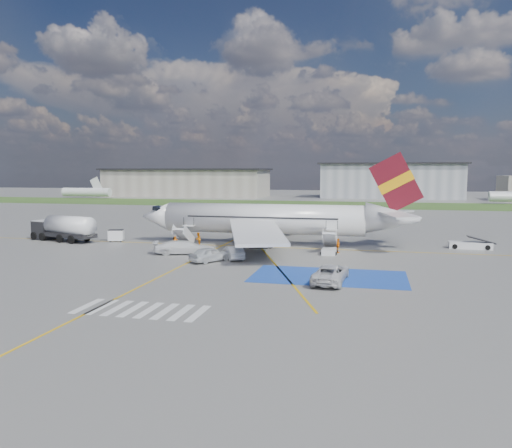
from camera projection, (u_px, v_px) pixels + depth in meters
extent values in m
plane|color=#60605E|center=(235.00, 264.00, 51.69)|extent=(400.00, 400.00, 0.00)
cube|color=#2D4C1E|center=(323.00, 204.00, 143.69)|extent=(400.00, 30.00, 0.01)
cube|color=gold|center=(260.00, 247.00, 63.31)|extent=(120.00, 0.20, 0.01)
cube|color=gold|center=(148.00, 282.00, 43.13)|extent=(0.20, 60.00, 0.01)
cube|color=gold|center=(260.00, 247.00, 63.31)|extent=(20.71, 56.45, 0.01)
cube|color=#1B43A6|center=(329.00, 276.00, 45.56)|extent=(14.00, 8.00, 0.01)
cube|color=silver|center=(87.00, 306.00, 35.60)|extent=(0.60, 4.00, 0.01)
cube|color=silver|center=(102.00, 307.00, 35.33)|extent=(0.60, 4.00, 0.01)
cube|color=silver|center=(117.00, 308.00, 35.06)|extent=(0.60, 4.00, 0.01)
cube|color=silver|center=(133.00, 309.00, 34.79)|extent=(0.60, 4.00, 0.01)
cube|color=silver|center=(149.00, 310.00, 34.52)|extent=(0.60, 4.00, 0.01)
cube|color=silver|center=(165.00, 311.00, 34.25)|extent=(0.60, 4.00, 0.01)
cube|color=silver|center=(181.00, 312.00, 33.98)|extent=(0.60, 4.00, 0.01)
cube|color=silver|center=(198.00, 314.00, 33.71)|extent=(0.60, 4.00, 0.01)
cube|color=gray|center=(187.00, 183.00, 189.45)|extent=(60.00, 22.00, 10.00)
cube|color=gray|center=(390.00, 181.00, 177.29)|extent=(48.00, 18.00, 12.00)
cylinder|color=silver|center=(264.00, 219.00, 64.88)|extent=(26.00, 3.90, 3.90)
cone|color=silver|center=(157.00, 216.00, 68.26)|extent=(4.00, 3.90, 3.90)
cube|color=black|center=(161.00, 209.00, 68.02)|extent=(1.67, 1.90, 0.82)
cone|color=silver|center=(392.00, 218.00, 61.19)|extent=(6.50, 3.90, 3.90)
cube|color=silver|center=(256.00, 231.00, 56.49)|extent=(9.86, 15.95, 1.40)
cube|color=silver|center=(283.00, 218.00, 72.96)|extent=(9.86, 15.95, 1.40)
cylinder|color=#38383A|center=(254.00, 240.00, 59.67)|extent=(3.40, 2.10, 2.10)
cylinder|color=#38383A|center=(272.00, 229.00, 70.52)|extent=(3.40, 2.10, 2.10)
cube|color=#590F19|center=(396.00, 183.00, 60.66)|extent=(6.62, 0.30, 7.45)
cube|color=orange|center=(396.00, 183.00, 60.66)|extent=(4.36, 0.40, 3.08)
cube|color=silver|center=(399.00, 215.00, 57.88)|extent=(4.73, 5.95, 0.49)
cube|color=silver|center=(396.00, 211.00, 64.08)|extent=(4.73, 5.95, 0.49)
cube|color=black|center=(260.00, 218.00, 62.95)|extent=(19.50, 0.04, 0.18)
cube|color=black|center=(267.00, 215.00, 66.75)|extent=(19.50, 0.04, 0.18)
cube|color=silver|center=(184.00, 236.00, 63.21)|extent=(1.40, 3.73, 2.32)
cube|color=silver|center=(189.00, 226.00, 64.94)|extent=(1.40, 1.00, 0.12)
cylinder|color=black|center=(184.00, 221.00, 65.04)|extent=(0.06, 0.06, 1.10)
cylinder|color=black|center=(194.00, 222.00, 64.72)|extent=(0.06, 0.06, 1.10)
cube|color=silver|center=(179.00, 246.00, 61.78)|extent=(1.60, 2.40, 0.70)
cube|color=silver|center=(330.00, 240.00, 59.05)|extent=(1.40, 3.73, 2.32)
cube|color=silver|center=(332.00, 230.00, 60.77)|extent=(1.40, 1.00, 0.12)
cylinder|color=black|center=(326.00, 225.00, 60.87)|extent=(0.06, 0.06, 1.10)
cylinder|color=black|center=(338.00, 225.00, 60.56)|extent=(0.06, 0.06, 1.10)
cube|color=silver|center=(329.00, 251.00, 57.61)|extent=(1.60, 2.40, 0.70)
cube|color=black|center=(45.00, 230.00, 70.42)|extent=(3.21, 3.21, 2.58)
cylinder|color=silver|center=(70.00, 225.00, 67.72)|extent=(8.04, 4.66, 2.58)
cube|color=black|center=(70.00, 235.00, 67.85)|extent=(8.04, 4.66, 0.56)
cube|color=silver|center=(116.00, 235.00, 67.97)|extent=(2.26, 1.73, 1.40)
cube|color=black|center=(116.00, 230.00, 67.89)|extent=(2.14, 1.61, 0.12)
cube|color=silver|center=(470.00, 245.00, 61.87)|extent=(5.05, 1.76, 0.84)
cube|color=black|center=(481.00, 240.00, 61.49)|extent=(3.30, 1.31, 0.93)
imported|color=silver|center=(210.00, 254.00, 52.97)|extent=(4.14, 4.94, 1.59)
imported|color=silver|center=(233.00, 252.00, 54.57)|extent=(3.54, 4.69, 1.48)
imported|color=silver|center=(331.00, 270.00, 43.35)|extent=(2.91, 5.67, 2.07)
imported|color=silver|center=(185.00, 245.00, 57.85)|extent=(5.75, 3.67, 2.09)
imported|color=orange|center=(175.00, 243.00, 61.70)|extent=(0.66, 0.53, 1.57)
imported|color=orange|center=(198.00, 239.00, 64.39)|extent=(0.80, 0.95, 1.73)
imported|color=orange|center=(338.00, 246.00, 58.65)|extent=(0.48, 1.03, 1.72)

